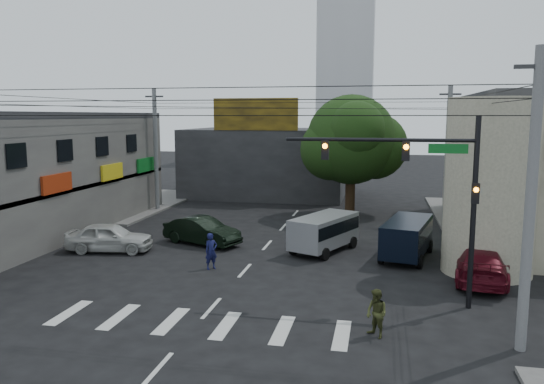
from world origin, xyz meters
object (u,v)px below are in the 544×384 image
(street_tree, at_px, (351,140))
(pedestrian_olive, at_px, (377,314))
(utility_pole_far_left, at_px, (156,150))
(white_compact, at_px, (110,237))
(maroon_sedan, at_px, (480,264))
(dark_sedan, at_px, (202,231))
(utility_pole_near_right, at_px, (530,204))
(traffic_officer, at_px, (211,251))
(traffic_gantry, at_px, (428,180))
(utility_pole_far_right, at_px, (447,155))
(navy_van, at_px, (407,239))
(silver_minivan, at_px, (324,234))

(street_tree, xyz_separation_m, pedestrian_olive, (2.11, -21.41, -4.67))
(utility_pole_far_left, bearing_deg, white_compact, -78.05)
(maroon_sedan, bearing_deg, dark_sedan, -8.86)
(utility_pole_near_right, bearing_deg, street_tree, 106.82)
(white_compact, distance_m, traffic_officer, 6.66)
(street_tree, distance_m, traffic_gantry, 18.42)
(traffic_gantry, distance_m, utility_pole_near_right, 4.41)
(maroon_sedan, height_order, pedestrian_olive, pedestrian_olive)
(utility_pole_far_right, bearing_deg, traffic_gantry, -98.94)
(navy_van, bearing_deg, maroon_sedan, -125.10)
(street_tree, distance_m, utility_pole_near_right, 22.48)
(street_tree, height_order, dark_sedan, street_tree)
(street_tree, height_order, maroon_sedan, street_tree)
(traffic_gantry, distance_m, utility_pole_far_left, 25.00)
(traffic_officer, height_order, pedestrian_olive, traffic_officer)
(pedestrian_olive, bearing_deg, street_tree, 140.97)
(utility_pole_far_left, height_order, traffic_officer, utility_pole_far_left)
(traffic_gantry, xyz_separation_m, white_compact, (-15.78, 5.00, -4.06))
(pedestrian_olive, bearing_deg, utility_pole_far_right, 123.21)
(dark_sedan, height_order, white_compact, white_compact)
(pedestrian_olive, bearing_deg, traffic_officer, -174.19)
(street_tree, xyz_separation_m, navy_van, (3.52, -11.14, -4.50))
(utility_pole_far_right, bearing_deg, utility_pole_near_right, -90.00)
(street_tree, bearing_deg, utility_pole_far_right, -8.75)
(maroon_sedan, bearing_deg, silver_minivan, -20.43)
(utility_pole_far_left, xyz_separation_m, silver_minivan, (13.75, -9.69, -3.64))
(street_tree, xyz_separation_m, traffic_officer, (-5.62, -15.03, -4.61))
(navy_van, bearing_deg, traffic_gantry, -164.79)
(white_compact, bearing_deg, utility_pole_far_right, -65.79)
(navy_van, bearing_deg, utility_pole_far_left, 73.33)
(traffic_gantry, relative_size, maroon_sedan, 1.32)
(utility_pole_near_right, distance_m, white_compact, 20.68)
(utility_pole_far_left, xyz_separation_m, maroon_sedan, (21.00, -13.42, -3.84))
(utility_pole_far_left, distance_m, maroon_sedan, 25.22)
(dark_sedan, height_order, maroon_sedan, dark_sedan)
(navy_van, height_order, pedestrian_olive, navy_van)
(utility_pole_near_right, distance_m, silver_minivan, 13.51)
(street_tree, relative_size, maroon_sedan, 1.60)
(utility_pole_near_right, height_order, pedestrian_olive, utility_pole_near_right)
(street_tree, xyz_separation_m, utility_pole_far_right, (6.50, -1.00, -0.87))
(navy_van, bearing_deg, silver_minivan, 96.72)
(utility_pole_far_left, bearing_deg, traffic_officer, -57.68)
(silver_minivan, bearing_deg, navy_van, -72.16)
(utility_pole_far_right, bearing_deg, white_compact, -146.97)
(street_tree, height_order, utility_pole_far_left, utility_pole_far_left)
(street_tree, height_order, utility_pole_far_right, utility_pole_far_right)
(utility_pole_far_left, relative_size, traffic_officer, 5.35)
(traffic_gantry, xyz_separation_m, traffic_officer, (-9.45, 2.97, -3.97))
(white_compact, xyz_separation_m, pedestrian_olive, (14.07, -8.41, 0.03))
(street_tree, bearing_deg, white_compact, -132.61)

